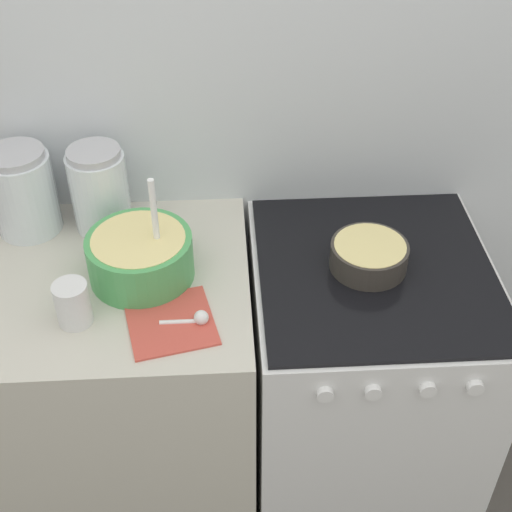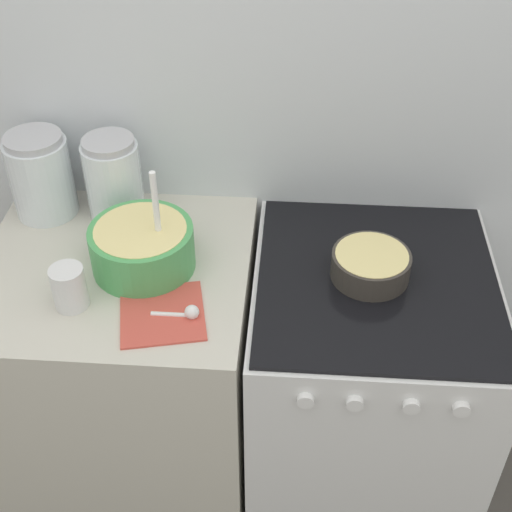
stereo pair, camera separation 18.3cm
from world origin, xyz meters
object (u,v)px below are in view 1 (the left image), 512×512
(storage_jar_left, at_px, (24,196))
(tin_can, at_px, (73,304))
(stove, at_px, (360,380))
(baking_pan, at_px, (369,255))
(mixing_bowl, at_px, (140,255))
(storage_jar_middle, at_px, (100,194))

(storage_jar_left, bearing_deg, tin_can, -65.34)
(stove, bearing_deg, baking_pan, 161.42)
(baking_pan, xyz_separation_m, tin_can, (-0.74, -0.16, 0.02))
(baking_pan, distance_m, tin_can, 0.76)
(mixing_bowl, bearing_deg, storage_jar_left, 145.28)
(storage_jar_left, bearing_deg, storage_jar_middle, 0.00)
(baking_pan, relative_size, storage_jar_left, 0.82)
(storage_jar_left, bearing_deg, mixing_bowl, -34.72)
(mixing_bowl, height_order, storage_jar_left, mixing_bowl)
(baking_pan, relative_size, tin_can, 1.79)
(stove, xyz_separation_m, mixing_bowl, (-0.61, 0.01, 0.52))
(baking_pan, bearing_deg, mixing_bowl, -179.94)
(baking_pan, xyz_separation_m, storage_jar_left, (-0.92, 0.23, 0.07))
(storage_jar_left, relative_size, tin_can, 2.18)
(storage_jar_left, xyz_separation_m, tin_can, (0.18, -0.39, -0.05))
(mixing_bowl, xyz_separation_m, tin_can, (-0.15, -0.16, -0.01))
(stove, bearing_deg, tin_can, -168.63)
(stove, xyz_separation_m, tin_can, (-0.76, -0.15, 0.50))
(stove, relative_size, baking_pan, 4.40)
(mixing_bowl, relative_size, storage_jar_middle, 1.20)
(mixing_bowl, xyz_separation_m, storage_jar_middle, (-0.12, 0.23, 0.04))
(mixing_bowl, height_order, tin_can, mixing_bowl)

